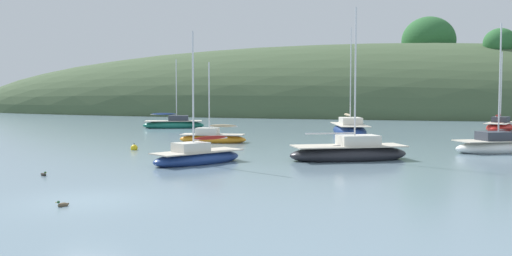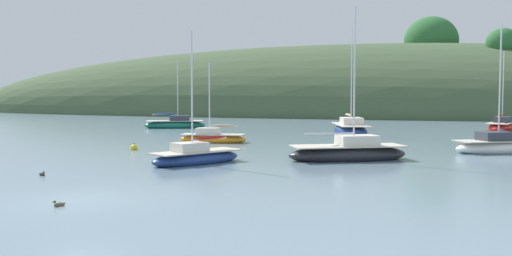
% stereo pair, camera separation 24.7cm
% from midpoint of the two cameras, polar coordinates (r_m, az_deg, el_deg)
% --- Properties ---
extents(ground_plane, '(400.00, 400.00, 0.00)m').
position_cam_midpoint_polar(ground_plane, '(19.68, -17.30, -7.04)').
color(ground_plane, slate).
extents(far_shoreline_hill, '(150.00, 36.00, 27.16)m').
position_cam_midpoint_polar(far_shoreline_hill, '(93.03, 9.91, 1.42)').
color(far_shoreline_hill, '#425638').
rests_on(far_shoreline_hill, ground).
extents(sailboat_blue_center, '(4.58, 7.94, 9.29)m').
position_cam_midpoint_polar(sailboat_blue_center, '(48.20, 9.34, -0.15)').
color(sailboat_blue_center, navy).
rests_on(sailboat_blue_center, ground).
extents(sailboat_teal_outer, '(6.37, 4.75, 7.91)m').
position_cam_midpoint_polar(sailboat_teal_outer, '(36.63, 23.55, -1.69)').
color(sailboat_teal_outer, white).
rests_on(sailboat_teal_outer, ground).
extents(sailboat_yellow_far, '(6.77, 4.97, 8.31)m').
position_cam_midpoint_polar(sailboat_yellow_far, '(30.24, 9.27, -2.48)').
color(sailboat_yellow_far, '#232328').
rests_on(sailboat_yellow_far, ground).
extents(sailboat_black_sloop, '(3.82, 6.62, 7.67)m').
position_cam_midpoint_polar(sailboat_black_sloop, '(57.88, 23.43, 0.16)').
color(sailboat_black_sloop, red).
rests_on(sailboat_black_sloop, ground).
extents(sailboat_red_portside, '(5.06, 2.25, 5.92)m').
position_cam_midpoint_polar(sailboat_red_portside, '(40.44, -4.65, -1.01)').
color(sailboat_red_portside, orange).
rests_on(sailboat_red_portside, ground).
extents(sailboat_navy_dinghy, '(6.49, 4.29, 7.16)m').
position_cam_midpoint_polar(sailboat_navy_dinghy, '(57.33, -8.46, 0.38)').
color(sailboat_navy_dinghy, '#196B56').
rests_on(sailboat_navy_dinghy, ground).
extents(sailboat_cream_ketch, '(4.20, 5.34, 6.82)m').
position_cam_midpoint_polar(sailboat_cream_ketch, '(28.52, -6.25, -2.93)').
color(sailboat_cream_ketch, navy).
rests_on(sailboat_cream_ketch, ground).
extents(mooring_buoy_channel, '(0.44, 0.44, 0.54)m').
position_cam_midpoint_polar(mooring_buoy_channel, '(35.85, -12.48, -2.00)').
color(mooring_buoy_channel, yellow).
rests_on(mooring_buoy_channel, ground).
extents(duck_lead, '(0.34, 0.39, 0.24)m').
position_cam_midpoint_polar(duck_lead, '(18.87, -19.41, -7.38)').
color(duck_lead, brown).
rests_on(duck_lead, ground).
extents(duck_trailing, '(0.41, 0.30, 0.24)m').
position_cam_midpoint_polar(duck_trailing, '(25.97, -21.04, -4.43)').
color(duck_trailing, '#2D2823').
rests_on(duck_trailing, ground).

